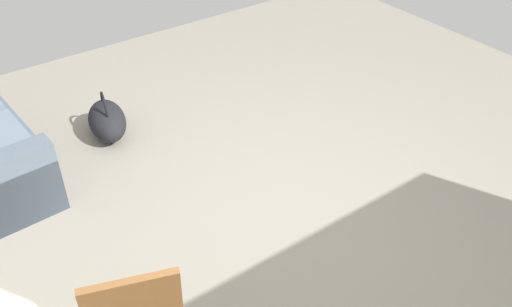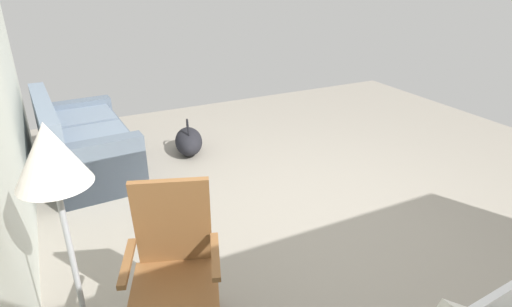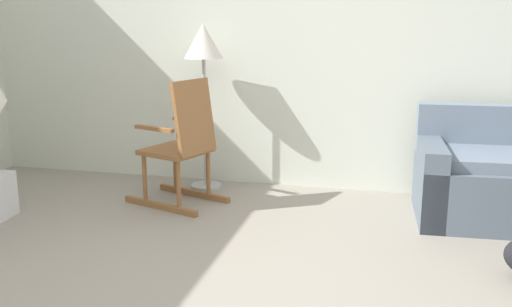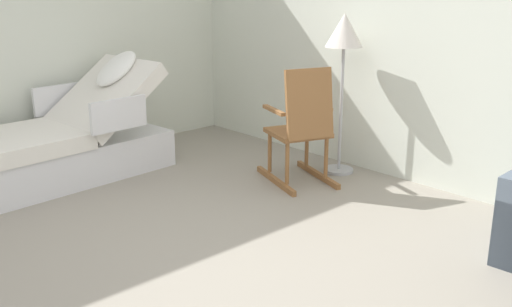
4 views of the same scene
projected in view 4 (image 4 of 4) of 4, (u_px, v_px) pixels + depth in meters
ground_plane at (211, 265)px, 3.77m from camera, size 7.30×7.30×0.00m
back_wall at (432, 31)px, 4.94m from camera, size 6.04×0.10×2.70m
side_wall at (11, 25)px, 5.48m from camera, size 0.10×4.90×2.70m
hospital_bed at (60, 146)px, 5.32m from camera, size 1.12×2.12×1.14m
rocking_chair at (302, 129)px, 5.15m from camera, size 0.87×0.70×1.05m
floor_lamp at (344, 41)px, 5.25m from camera, size 0.34×0.34×1.48m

